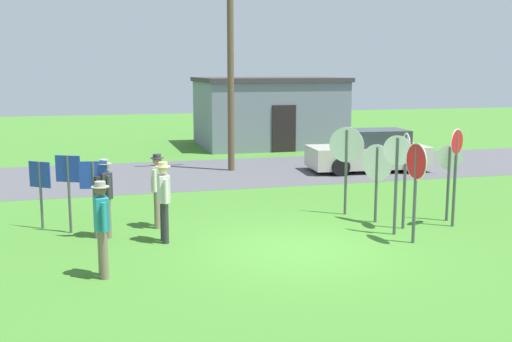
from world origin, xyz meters
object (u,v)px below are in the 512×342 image
at_px(utility_pole, 231,59).
at_px(person_on_left, 104,192).
at_px(info_panel_leftmost, 40,183).
at_px(person_near_signs, 164,197).
at_px(person_in_dark_shirt, 158,186).
at_px(info_panel_middle, 68,180).
at_px(parked_car_on_street, 370,152).
at_px(stop_sign_far_back, 449,170).
at_px(stop_sign_low_front, 346,154).
at_px(stop_sign_rear_right, 416,175).
at_px(person_with_sunhat, 102,224).
at_px(stop_sign_nearest, 456,162).
at_px(info_panel_rightmost, 94,186).
at_px(stop_sign_center_cluster, 406,164).
at_px(stop_sign_leaning_left, 397,168).
at_px(stop_sign_tallest, 377,170).

relative_size(utility_pole, person_on_left, 4.45).
bearing_deg(info_panel_leftmost, person_near_signs, -35.51).
relative_size(person_in_dark_shirt, info_panel_middle, 0.98).
xyz_separation_m(parked_car_on_street, stop_sign_far_back, (-1.44, -7.37, 0.56)).
height_order(stop_sign_low_front, stop_sign_rear_right, stop_sign_low_front).
height_order(person_near_signs, person_with_sunhat, same).
xyz_separation_m(utility_pole, person_in_dark_shirt, (-3.48, -7.57, -3.06)).
height_order(person_in_dark_shirt, person_near_signs, same).
distance_m(utility_pole, info_panel_middle, 9.73).
bearing_deg(stop_sign_far_back, person_with_sunhat, -165.90).
height_order(stop_sign_nearest, info_panel_rightmost, stop_sign_nearest).
bearing_deg(stop_sign_center_cluster, person_with_sunhat, -166.27).
xyz_separation_m(person_in_dark_shirt, info_panel_rightmost, (-1.44, -0.61, 0.20)).
relative_size(stop_sign_far_back, person_in_dark_shirt, 1.08).
bearing_deg(stop_sign_center_cluster, parked_car_on_street, 69.93).
relative_size(person_near_signs, info_panel_leftmost, 1.10).
height_order(stop_sign_leaning_left, info_panel_leftmost, stop_sign_leaning_left).
height_order(parked_car_on_street, info_panel_leftmost, info_panel_leftmost).
height_order(stop_sign_tallest, person_in_dark_shirt, stop_sign_tallest).
height_order(parked_car_on_street, stop_sign_far_back, stop_sign_far_back).
height_order(stop_sign_nearest, stop_sign_far_back, stop_sign_nearest).
relative_size(stop_sign_tallest, info_panel_leftmost, 1.21).
bearing_deg(stop_sign_low_front, utility_pole, 99.61).
relative_size(stop_sign_tallest, info_panel_rightmost, 1.11).
height_order(stop_sign_leaning_left, info_panel_rightmost, stop_sign_leaning_left).
bearing_deg(stop_sign_leaning_left, person_with_sunhat, -168.92).
bearing_deg(stop_sign_far_back, info_panel_rightmost, 175.89).
distance_m(stop_sign_center_cluster, info_panel_leftmost, 8.42).
bearing_deg(parked_car_on_street, person_on_left, -144.88).
xyz_separation_m(stop_sign_far_back, person_on_left, (-8.11, 0.65, -0.24)).
bearing_deg(stop_sign_tallest, person_on_left, 177.02).
relative_size(stop_sign_leaning_left, info_panel_middle, 1.26).
bearing_deg(info_panel_rightmost, stop_sign_far_back, -4.11).
bearing_deg(stop_sign_tallest, stop_sign_far_back, -10.16).
relative_size(person_on_left, info_panel_middle, 0.98).
distance_m(stop_sign_nearest, info_panel_leftmost, 9.64).
height_order(stop_sign_far_back, person_in_dark_shirt, stop_sign_far_back).
xyz_separation_m(parked_car_on_street, info_panel_leftmost, (-10.96, -5.58, 0.40)).
bearing_deg(stop_sign_center_cluster, utility_pole, 102.39).
bearing_deg(person_with_sunhat, stop_sign_rear_right, 4.68).
relative_size(stop_sign_nearest, stop_sign_rear_right, 1.07).
height_order(info_panel_leftmost, info_panel_rightmost, info_panel_rightmost).
xyz_separation_m(parked_car_on_street, stop_sign_center_cluster, (-2.84, -7.76, 0.82)).
distance_m(parked_car_on_street, info_panel_leftmost, 12.31).
relative_size(stop_sign_leaning_left, stop_sign_low_front, 1.00).
bearing_deg(stop_sign_low_front, stop_sign_leaning_left, -81.87).
relative_size(stop_sign_low_front, person_with_sunhat, 1.29).
height_order(stop_sign_leaning_left, stop_sign_rear_right, stop_sign_leaning_left).
xyz_separation_m(utility_pole, stop_sign_tallest, (1.66, -8.46, -2.76)).
xyz_separation_m(stop_sign_nearest, info_panel_leftmost, (-9.35, 2.31, -0.45)).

